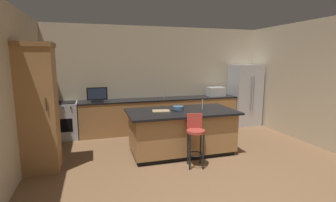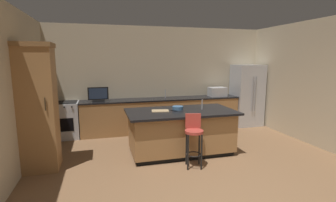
% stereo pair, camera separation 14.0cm
% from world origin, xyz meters
% --- Properties ---
extents(wall_back, '(6.62, 0.12, 2.88)m').
position_xyz_m(wall_back, '(0.00, 4.37, 1.44)').
color(wall_back, beige).
rests_on(wall_back, ground_plane).
extents(wall_left, '(0.12, 4.77, 2.88)m').
position_xyz_m(wall_left, '(-3.11, 2.18, 1.44)').
color(wall_left, beige).
rests_on(wall_left, ground_plane).
extents(wall_right, '(0.12, 4.77, 2.88)m').
position_xyz_m(wall_right, '(3.11, 2.18, 1.44)').
color(wall_right, beige).
rests_on(wall_right, ground_plane).
extents(counter_back, '(4.39, 0.62, 0.91)m').
position_xyz_m(counter_back, '(-0.03, 3.99, 0.46)').
color(counter_back, '#9E7042').
rests_on(counter_back, ground_plane).
extents(kitchen_island, '(2.27, 1.19, 0.92)m').
position_xyz_m(kitchen_island, '(-0.07, 2.23, 0.47)').
color(kitchen_island, black).
rests_on(kitchen_island, ground_plane).
extents(refrigerator, '(0.83, 0.72, 1.82)m').
position_xyz_m(refrigerator, '(2.59, 3.95, 0.91)').
color(refrigerator, '#B7BABF').
rests_on(refrigerator, ground_plane).
extents(range_oven, '(0.77, 0.63, 0.93)m').
position_xyz_m(range_oven, '(-2.62, 3.99, 0.46)').
color(range_oven, '#B7BABF').
rests_on(range_oven, ground_plane).
extents(cabinet_tower, '(0.64, 0.60, 2.27)m').
position_xyz_m(cabinet_tower, '(-2.77, 2.12, 1.18)').
color(cabinet_tower, '#9E7042').
rests_on(cabinet_tower, ground_plane).
extents(microwave, '(0.48, 0.36, 0.26)m').
position_xyz_m(microwave, '(1.63, 3.99, 1.04)').
color(microwave, '#B7BABF').
rests_on(microwave, counter_back).
extents(tv_monitor, '(0.51, 0.16, 0.37)m').
position_xyz_m(tv_monitor, '(-1.74, 3.94, 1.08)').
color(tv_monitor, black).
rests_on(tv_monitor, counter_back).
extents(sink_faucet_back, '(0.02, 0.02, 0.24)m').
position_xyz_m(sink_faucet_back, '(0.08, 4.09, 1.03)').
color(sink_faucet_back, '#B2B2B7').
rests_on(sink_faucet_back, counter_back).
extents(sink_faucet_island, '(0.02, 0.02, 0.22)m').
position_xyz_m(sink_faucet_island, '(0.41, 2.23, 1.03)').
color(sink_faucet_island, '#B2B2B7').
rests_on(sink_faucet_island, kitchen_island).
extents(bar_stool_center, '(0.35, 0.37, 0.99)m').
position_xyz_m(bar_stool_center, '(-0.06, 1.49, 0.59)').
color(bar_stool_center, '#B23D33').
rests_on(bar_stool_center, ground_plane).
extents(fruit_bowl, '(0.23, 0.23, 0.07)m').
position_xyz_m(fruit_bowl, '(-0.10, 2.36, 0.96)').
color(fruit_bowl, '#3F668C').
rests_on(fruit_bowl, kitchen_island).
extents(cell_phone, '(0.12, 0.17, 0.01)m').
position_xyz_m(cell_phone, '(-0.21, 2.25, 0.92)').
color(cell_phone, black).
rests_on(cell_phone, kitchen_island).
extents(cutting_board, '(0.39, 0.30, 0.02)m').
position_xyz_m(cutting_board, '(-0.51, 2.28, 0.93)').
color(cutting_board, tan).
rests_on(cutting_board, kitchen_island).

